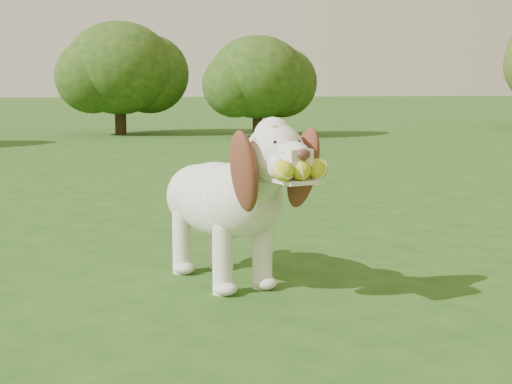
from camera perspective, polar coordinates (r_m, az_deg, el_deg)
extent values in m
plane|color=#1F4814|center=(3.16, -1.37, -6.68)|extent=(80.00, 80.00, 0.00)
ellipsoid|color=white|center=(3.16, -2.70, -0.58)|extent=(0.48, 0.64, 0.30)
ellipsoid|color=white|center=(2.97, -0.82, -0.46)|extent=(0.38, 0.38, 0.30)
ellipsoid|color=white|center=(3.34, -4.23, -0.28)|extent=(0.35, 0.35, 0.27)
cylinder|color=white|center=(2.86, 0.26, 0.80)|extent=(0.23, 0.27, 0.23)
sphere|color=white|center=(2.75, 1.42, 2.87)|extent=(0.27, 0.27, 0.21)
sphere|color=white|center=(2.76, 1.24, 4.07)|extent=(0.17, 0.17, 0.14)
cube|color=white|center=(2.65, 2.71, 2.58)|extent=(0.12, 0.14, 0.06)
ellipsoid|color=#592D28|center=(2.59, 3.48, 2.75)|extent=(0.06, 0.05, 0.04)
cube|color=white|center=(2.65, 2.85, 0.78)|extent=(0.15, 0.16, 0.01)
ellipsoid|color=brown|center=(2.70, -0.90, 1.49)|extent=(0.15, 0.22, 0.32)
ellipsoid|color=brown|center=(2.83, 3.44, 1.76)|extent=(0.17, 0.19, 0.32)
cylinder|color=white|center=(3.45, -5.09, 0.55)|extent=(0.10, 0.16, 0.11)
cylinder|color=white|center=(2.99, -2.44, -4.99)|extent=(0.10, 0.10, 0.26)
cylinder|color=white|center=(3.07, 0.46, -4.64)|extent=(0.10, 0.10, 0.26)
cylinder|color=white|center=(3.32, -5.43, -3.68)|extent=(0.10, 0.10, 0.26)
cylinder|color=white|center=(3.40, -2.74, -3.40)|extent=(0.10, 0.10, 0.26)
sphere|color=gold|center=(2.58, 1.99, 1.54)|extent=(0.09, 0.09, 0.07)
sphere|color=gold|center=(2.61, 3.26, 1.62)|extent=(0.09, 0.09, 0.07)
sphere|color=gold|center=(2.65, 4.50, 1.70)|extent=(0.09, 0.09, 0.07)
cylinder|color=#382314|center=(12.23, -9.83, 5.43)|extent=(0.17, 0.17, 0.55)
ellipsoid|color=#1A3C12|center=(12.22, -9.91, 8.88)|extent=(1.66, 1.66, 1.41)
cylinder|color=#382314|center=(11.63, 0.11, 5.23)|extent=(0.15, 0.15, 0.48)
ellipsoid|color=#1A3C12|center=(11.62, 0.11, 8.37)|extent=(1.43, 1.43, 1.22)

